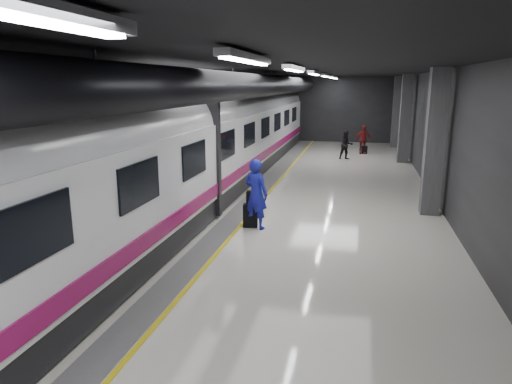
# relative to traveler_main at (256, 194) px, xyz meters

# --- Properties ---
(ground) EXTENTS (40.00, 40.00, 0.00)m
(ground) POSITION_rel_traveler_main_xyz_m (0.47, 0.70, -1.00)
(ground) COLOR beige
(ground) RESTS_ON ground
(platform_hall) EXTENTS (10.02, 40.02, 4.51)m
(platform_hall) POSITION_rel_traveler_main_xyz_m (0.18, 1.66, 2.54)
(platform_hall) COLOR black
(platform_hall) RESTS_ON ground
(train) EXTENTS (3.05, 38.00, 4.05)m
(train) POSITION_rel_traveler_main_xyz_m (-2.78, 0.70, 1.07)
(train) COLOR black
(train) RESTS_ON ground
(traveler_main) EXTENTS (0.86, 0.71, 2.00)m
(traveler_main) POSITION_rel_traveler_main_xyz_m (0.00, 0.00, 0.00)
(traveler_main) COLOR #1B2CD1
(traveler_main) RESTS_ON ground
(suitcase_main) EXTENTS (0.44, 0.32, 0.67)m
(suitcase_main) POSITION_rel_traveler_main_xyz_m (-0.18, 0.09, -0.67)
(suitcase_main) COLOR black
(suitcase_main) RESTS_ON ground
(shoulder_bag) EXTENTS (0.30, 0.19, 0.37)m
(shoulder_bag) POSITION_rel_traveler_main_xyz_m (-0.16, 0.09, -0.15)
(shoulder_bag) COLOR black
(shoulder_bag) RESTS_ON suitcase_main
(traveler_far_a) EXTENTS (0.92, 0.82, 1.57)m
(traveler_far_a) POSITION_rel_traveler_main_xyz_m (2.08, 12.93, -0.22)
(traveler_far_a) COLOR black
(traveler_far_a) RESTS_ON ground
(traveler_far_b) EXTENTS (1.02, 0.52, 1.66)m
(traveler_far_b) POSITION_rel_traveler_main_xyz_m (2.95, 15.23, -0.17)
(traveler_far_b) COLOR maroon
(traveler_far_b) RESTS_ON ground
(suitcase_far) EXTENTS (0.35, 0.27, 0.46)m
(suitcase_far) POSITION_rel_traveler_main_xyz_m (3.08, 15.29, -0.77)
(suitcase_far) COLOR black
(suitcase_far) RESTS_ON ground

